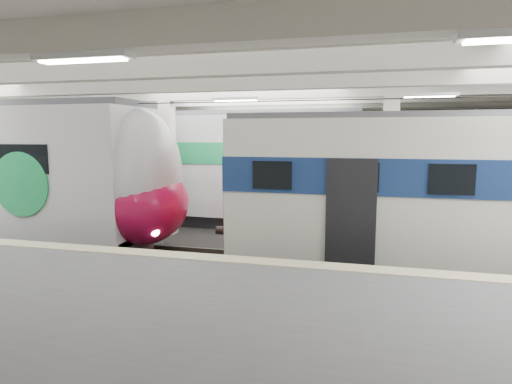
# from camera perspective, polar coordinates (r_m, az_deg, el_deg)

# --- Properties ---
(station_hall) EXTENTS (36.00, 24.00, 5.75)m
(station_hall) POSITION_cam_1_polar(r_m,az_deg,el_deg) (10.91, -8.34, 4.78)
(station_hall) COLOR black
(station_hall) RESTS_ON ground
(older_rer) EXTENTS (13.10, 2.89, 4.34)m
(older_rer) POSITION_cam_1_polar(r_m,az_deg,el_deg) (12.27, 27.91, -0.27)
(older_rer) COLOR silver
(older_rer) RESTS_ON ground
(far_train) EXTENTS (15.00, 3.38, 4.73)m
(far_train) POSITION_cam_1_polar(r_m,az_deg,el_deg) (18.92, -9.33, 3.52)
(far_train) COLOR silver
(far_train) RESTS_ON ground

